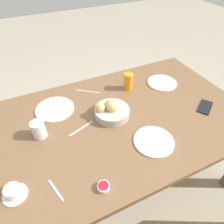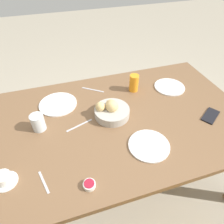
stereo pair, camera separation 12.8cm
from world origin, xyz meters
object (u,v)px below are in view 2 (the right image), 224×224
object	(u,v)px
plate_far_center	(149,145)
coffee_cup	(4,179)
cell_phone	(211,116)
juice_glass	(134,83)
spoon_coffee	(44,182)
plate_near_right	(58,104)
water_tumbler	(38,122)
fork_silver	(79,125)
knife_silver	(93,90)
plate_near_left	(169,87)
jam_bowl_berry	(89,185)
bread_basket	(111,111)

from	to	relation	value
plate_far_center	coffee_cup	distance (m)	0.74
plate_far_center	cell_phone	size ratio (longest dim) A/B	1.39
juice_glass	spoon_coffee	bearing A→B (deg)	39.40
plate_far_center	cell_phone	bearing A→B (deg)	-168.19
cell_phone	plate_near_right	bearing A→B (deg)	-24.09
water_tumbler	spoon_coffee	xyz separation A→B (m)	(-0.00, 0.37, -0.05)
plate_far_center	water_tumbler	xyz separation A→B (m)	(0.57, -0.32, 0.05)
plate_far_center	coffee_cup	bearing A→B (deg)	-0.76
plate_near_right	fork_silver	distance (m)	0.26
juice_glass	cell_phone	world-z (taller)	juice_glass
cell_phone	knife_silver	bearing A→B (deg)	-37.78
plate_near_right	plate_far_center	world-z (taller)	same
spoon_coffee	plate_near_left	bearing A→B (deg)	-151.99
plate_far_center	jam_bowl_berry	xyz separation A→B (m)	(0.37, 0.13, 0.01)
plate_far_center	coffee_cup	world-z (taller)	coffee_cup
coffee_cup	fork_silver	xyz separation A→B (m)	(-0.40, -0.26, -0.02)
plate_far_center	jam_bowl_berry	size ratio (longest dim) A/B	3.89
bread_basket	coffee_cup	distance (m)	0.68
bread_basket	plate_near_left	size ratio (longest dim) A/B	0.98
bread_basket	water_tumbler	xyz separation A→B (m)	(0.45, -0.02, 0.01)
fork_silver	spoon_coffee	xyz separation A→B (m)	(0.23, 0.32, 0.00)
bread_basket	knife_silver	world-z (taller)	bread_basket
plate_near_left	knife_silver	world-z (taller)	plate_near_left
juice_glass	fork_silver	world-z (taller)	juice_glass
spoon_coffee	cell_phone	bearing A→B (deg)	-172.00
plate_far_center	jam_bowl_berry	world-z (taller)	jam_bowl_berry
fork_silver	spoon_coffee	distance (m)	0.40
water_tumbler	plate_near_right	bearing A→B (deg)	-123.39
water_tumbler	cell_phone	distance (m)	1.08
cell_phone	coffee_cup	bearing A→B (deg)	4.26
spoon_coffee	cell_phone	xyz separation A→B (m)	(-1.06, -0.15, 0.00)
bread_basket	coffee_cup	size ratio (longest dim) A/B	2.02
coffee_cup	jam_bowl_berry	distance (m)	0.40
bread_basket	cell_phone	distance (m)	0.64
coffee_cup	water_tumbler	bearing A→B (deg)	-118.81
plate_far_center	fork_silver	distance (m)	0.44
plate_far_center	juice_glass	bearing A→B (deg)	-102.62
jam_bowl_berry	knife_silver	bearing A→B (deg)	-104.63
plate_near_right	water_tumbler	xyz separation A→B (m)	(0.13, 0.20, 0.05)
water_tumbler	jam_bowl_berry	size ratio (longest dim) A/B	1.78
knife_silver	jam_bowl_berry	bearing A→B (deg)	75.37
juice_glass	fork_silver	bearing A→B (deg)	28.19
fork_silver	plate_near_right	bearing A→B (deg)	-66.92
fork_silver	bread_basket	bearing A→B (deg)	-172.14
juice_glass	cell_phone	size ratio (longest dim) A/B	0.77
jam_bowl_berry	plate_far_center	bearing A→B (deg)	-160.27
water_tumbler	fork_silver	xyz separation A→B (m)	(-0.23, 0.05, -0.05)
bread_basket	fork_silver	xyz separation A→B (m)	(0.21, 0.03, -0.04)
plate_near_right	fork_silver	world-z (taller)	plate_near_right
coffee_cup	bread_basket	bearing A→B (deg)	-154.60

